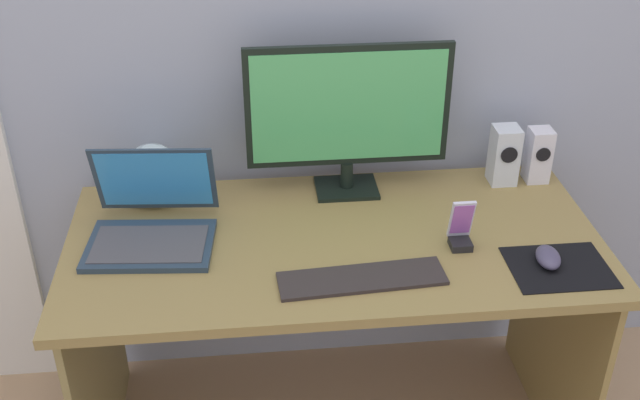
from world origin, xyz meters
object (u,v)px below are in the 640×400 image
object	(u,v)px
speaker_right	(538,155)
speaker_near_monitor	(504,155)
monitor	(348,113)
mouse	(548,257)
phone_in_dock	(461,230)
laptop	(152,222)
keyboard_external	(362,279)
fishbowl	(153,174)

from	to	relation	value
speaker_right	speaker_near_monitor	distance (m)	0.10
speaker_right	monitor	bearing A→B (deg)	-179.54
mouse	phone_in_dock	world-z (taller)	phone_in_dock
speaker_near_monitor	mouse	distance (m)	0.43
laptop	keyboard_external	xyz separation A→B (m)	(0.52, -0.24, -0.04)
fishbowl	keyboard_external	size ratio (longest dim) A/B	0.42
mouse	phone_in_dock	size ratio (longest dim) A/B	0.73
speaker_right	laptop	bearing A→B (deg)	-169.76
monitor	mouse	size ratio (longest dim) A/B	5.72
speaker_right	laptop	xyz separation A→B (m)	(-1.11, -0.20, -0.04)
fishbowl	keyboard_external	xyz separation A→B (m)	(0.53, -0.45, -0.08)
fishbowl	mouse	xyz separation A→B (m)	(1.01, -0.43, -0.06)
mouse	fishbowl	bearing A→B (deg)	164.44
keyboard_external	fishbowl	bearing A→B (deg)	136.08
monitor	laptop	xyz separation A→B (m)	(-0.54, -0.20, -0.20)
fishbowl	phone_in_dock	size ratio (longest dim) A/B	1.25
speaker_right	mouse	distance (m)	0.45
speaker_right	phone_in_dock	size ratio (longest dim) A/B	1.20
monitor	fishbowl	world-z (taller)	monitor
laptop	fishbowl	world-z (taller)	laptop
monitor	mouse	xyz separation A→B (m)	(0.45, -0.42, -0.22)
laptop	phone_in_dock	bearing A→B (deg)	-8.63
fishbowl	phone_in_dock	world-z (taller)	fishbowl
monitor	speaker_near_monitor	world-z (taller)	monitor
speaker_right	keyboard_external	xyz separation A→B (m)	(-0.59, -0.45, -0.08)
monitor	laptop	distance (m)	0.61
laptop	mouse	world-z (taller)	laptop
laptop	phone_in_dock	size ratio (longest dim) A/B	2.53
laptop	fishbowl	distance (m)	0.21
speaker_right	mouse	bearing A→B (deg)	-105.16
speaker_right	fishbowl	size ratio (longest dim) A/B	0.97
laptop	fishbowl	size ratio (longest dim) A/B	2.03
fishbowl	keyboard_external	distance (m)	0.70
monitor	laptop	size ratio (longest dim) A/B	1.65
monitor	keyboard_external	size ratio (longest dim) A/B	1.39
speaker_near_monitor	keyboard_external	size ratio (longest dim) A/B	0.43
keyboard_external	phone_in_dock	world-z (taller)	phone_in_dock
monitor	fishbowl	distance (m)	0.58
phone_in_dock	monitor	bearing A→B (deg)	128.86
keyboard_external	mouse	bearing A→B (deg)	-1.40
laptop	fishbowl	xyz separation A→B (m)	(-0.01, 0.20, 0.03)
speaker_right	speaker_near_monitor	xyz separation A→B (m)	(-0.10, -0.00, 0.01)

